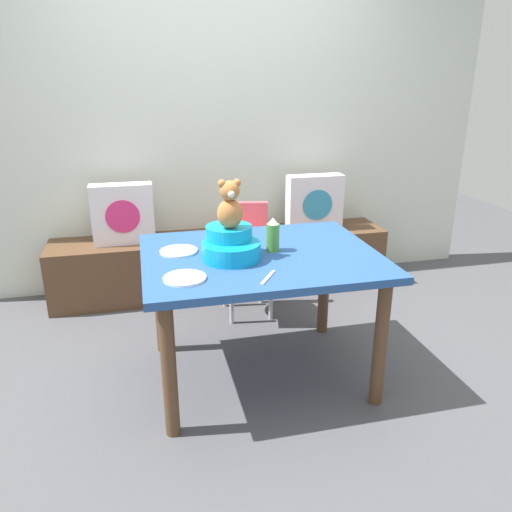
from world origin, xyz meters
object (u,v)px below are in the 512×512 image
(highchair, at_px, (247,244))
(ketchup_bottle, at_px, (273,235))
(dinner_plate_near, at_px, (185,278))
(infant_seat_teal, at_px, (231,245))
(coffee_mug, at_px, (234,228))
(dinner_plate_far, at_px, (179,251))
(teddy_bear, at_px, (230,205))
(pillow_floral_right, at_px, (314,203))
(book_stack, at_px, (253,229))
(dining_table, at_px, (260,271))
(pillow_floral_left, at_px, (123,214))

(highchair, relative_size, ketchup_bottle, 4.27)
(ketchup_bottle, height_order, dinner_plate_near, ketchup_bottle)
(infant_seat_teal, relative_size, coffee_mug, 2.75)
(coffee_mug, bearing_deg, dinner_plate_far, -148.45)
(infant_seat_teal, xyz_separation_m, ketchup_bottle, (0.24, 0.06, 0.02))
(infant_seat_teal, bearing_deg, coffee_mug, 76.69)
(teddy_bear, bearing_deg, pillow_floral_right, 53.97)
(infant_seat_teal, distance_m, ketchup_bottle, 0.25)
(book_stack, bearing_deg, infant_seat_teal, -108.08)
(book_stack, distance_m, dinner_plate_far, 1.33)
(dining_table, distance_m, ketchup_bottle, 0.20)
(pillow_floral_left, relative_size, dinner_plate_far, 2.20)
(book_stack, xyz_separation_m, dining_table, (-0.25, -1.24, 0.14))
(infant_seat_teal, relative_size, dinner_plate_far, 1.65)
(pillow_floral_left, xyz_separation_m, pillow_floral_right, (1.47, 0.00, 0.00))
(dinner_plate_far, bearing_deg, book_stack, 59.16)
(pillow_floral_left, xyz_separation_m, coffee_mug, (0.65, -0.89, 0.11))
(highchair, height_order, infant_seat_teal, infant_seat_teal)
(teddy_bear, relative_size, dinner_plate_near, 1.25)
(teddy_bear, bearing_deg, dinner_plate_near, -138.17)
(highchair, height_order, dinner_plate_far, highchair)
(dining_table, bearing_deg, book_stack, 78.64)
(ketchup_bottle, xyz_separation_m, coffee_mug, (-0.16, 0.30, -0.04))
(book_stack, xyz_separation_m, dinner_plate_near, (-0.67, -1.50, 0.25))
(pillow_floral_left, distance_m, coffee_mug, 1.11)
(pillow_floral_right, relative_size, dining_table, 0.36)
(book_stack, distance_m, infant_seat_teal, 1.37)
(pillow_floral_right, relative_size, dinner_plate_near, 2.20)
(dinner_plate_near, bearing_deg, book_stack, 65.82)
(highchair, distance_m, dinner_plate_far, 0.88)
(infant_seat_teal, bearing_deg, pillow_floral_left, 114.38)
(ketchup_bottle, distance_m, coffee_mug, 0.34)
(dining_table, relative_size, coffee_mug, 10.32)
(book_stack, distance_m, ketchup_bottle, 1.27)
(book_stack, relative_size, dinner_plate_far, 1.00)
(teddy_bear, xyz_separation_m, dinner_plate_near, (-0.26, -0.23, -0.27))
(pillow_floral_right, xyz_separation_m, coffee_mug, (-0.82, -0.89, 0.11))
(coffee_mug, bearing_deg, infant_seat_teal, -103.31)
(dining_table, relative_size, teddy_bear, 4.96)
(pillow_floral_left, xyz_separation_m, dining_table, (0.73, -1.22, -0.04))
(dining_table, bearing_deg, pillow_floral_right, 58.63)
(dinner_plate_near, bearing_deg, dinner_plate_far, 89.05)
(dining_table, height_order, infant_seat_teal, infant_seat_teal)
(book_stack, xyz_separation_m, teddy_bear, (-0.41, -1.27, 0.52))
(teddy_bear, height_order, coffee_mug, teddy_bear)
(pillow_floral_right, relative_size, dinner_plate_far, 2.20)
(ketchup_bottle, distance_m, dinner_plate_far, 0.51)
(teddy_bear, distance_m, dinner_plate_near, 0.44)
(pillow_floral_left, height_order, coffee_mug, pillow_floral_left)
(pillow_floral_left, height_order, dining_table, pillow_floral_left)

